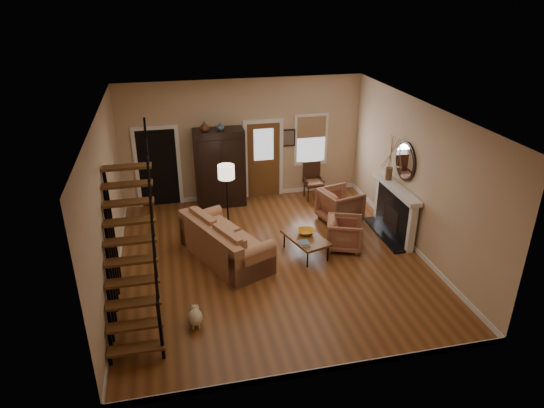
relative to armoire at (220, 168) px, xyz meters
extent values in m
plane|color=brown|center=(0.70, -3.15, -1.05)|extent=(7.00, 7.00, 0.00)
plane|color=white|center=(0.70, -3.15, 2.25)|extent=(7.00, 7.00, 0.00)
cube|color=tan|center=(0.70, 0.35, 0.60)|extent=(6.50, 0.04, 3.30)
cube|color=tan|center=(-2.55, -3.15, 0.60)|extent=(0.04, 7.00, 3.30)
cube|color=tan|center=(3.95, -3.15, 0.60)|extent=(0.04, 7.00, 3.30)
cube|color=black|center=(-1.60, 0.50, 0.00)|extent=(1.00, 0.36, 2.10)
cube|color=brown|center=(1.25, 0.33, 0.00)|extent=(0.90, 0.06, 2.10)
cube|color=silver|center=(2.60, 0.32, 0.50)|extent=(0.96, 0.06, 1.46)
cube|color=black|center=(3.83, -2.65, -0.48)|extent=(0.24, 1.60, 1.15)
cube|color=white|center=(3.77, -2.65, 0.15)|extent=(0.30, 1.95, 0.10)
cylinder|color=silver|center=(3.90, -2.65, 0.80)|extent=(0.05, 0.90, 0.90)
imported|color=#4C2619|center=(-0.35, -0.10, 1.17)|extent=(0.24, 0.24, 0.25)
imported|color=#334C60|center=(0.05, -0.10, 1.16)|extent=(0.20, 0.20, 0.21)
imported|color=orange|center=(1.54, -2.94, -0.57)|extent=(0.38, 0.38, 0.09)
imported|color=brown|center=(2.43, -3.00, -0.69)|extent=(1.02, 1.00, 0.72)
imported|color=brown|center=(2.80, -1.68, -0.63)|extent=(1.13, 1.11, 0.85)
camera|label=1|loc=(-1.29, -12.07, 4.51)|focal=32.00mm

